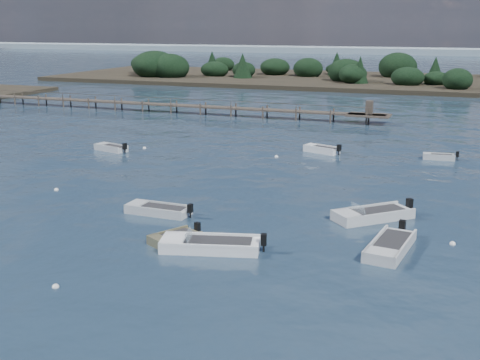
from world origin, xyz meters
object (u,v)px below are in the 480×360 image
at_px(dinghy_mid_white_b, 373,216).
at_px(dinghy_extra_a, 175,240).
at_px(dinghy_mid_grey, 158,211).
at_px(jetty, 174,105).
at_px(tender_far_grey_b, 439,158).
at_px(tender_far_grey, 111,149).
at_px(tender_far_white, 322,151).
at_px(dinghy_extra_b, 390,248).
at_px(dinghy_mid_white_a, 210,247).

distance_m(dinghy_mid_white_b, dinghy_extra_a, 12.13).
relative_size(dinghy_mid_grey, jetty, 0.07).
bearing_deg(tender_far_grey_b, tender_far_grey, -166.24).
relative_size(dinghy_mid_grey, tender_far_white, 1.19).
height_order(dinghy_mid_grey, dinghy_mid_white_b, dinghy_mid_white_b).
bearing_deg(tender_far_grey, dinghy_mid_white_b, -24.46).
distance_m(tender_far_grey, dinghy_extra_a, 25.64).
height_order(dinghy_mid_grey, tender_far_grey_b, dinghy_mid_grey).
bearing_deg(dinghy_mid_grey, tender_far_grey, 130.79).
height_order(dinghy_mid_grey, tender_far_white, tender_far_white).
xyz_separation_m(tender_far_white, dinghy_extra_b, (9.12, -22.94, -0.02)).
distance_m(dinghy_mid_grey, tender_far_white, 22.24).
bearing_deg(tender_far_grey_b, dinghy_extra_a, -114.35).
relative_size(tender_far_grey_b, dinghy_mid_white_a, 0.54).
height_order(tender_far_white, jetty, jetty).
height_order(dinghy_mid_white_b, dinghy_extra_b, dinghy_mid_white_b).
bearing_deg(jetty, dinghy_mid_white_a, -60.79).
bearing_deg(tender_far_grey_b, dinghy_mid_grey, -124.27).
distance_m(dinghy_mid_grey, dinghy_mid_white_b, 13.07).
distance_m(dinghy_mid_white_b, dinghy_mid_white_a, 10.80).
bearing_deg(dinghy_mid_grey, dinghy_mid_white_b, 16.29).
bearing_deg(dinghy_mid_white_a, tender_far_grey, 133.32).
relative_size(dinghy_mid_white_b, tender_far_grey, 1.30).
relative_size(dinghy_extra_b, dinghy_mid_white_a, 0.92).
relative_size(tender_far_grey_b, dinghy_mid_white_b, 0.63).
height_order(tender_far_grey_b, tender_far_grey, tender_far_grey).
distance_m(dinghy_mid_grey, tender_far_grey, 20.38).
bearing_deg(dinghy_extra_b, tender_far_grey_b, 87.42).
xyz_separation_m(dinghy_mid_grey, dinghy_mid_white_b, (12.54, 3.67, 0.02)).
distance_m(tender_far_grey_b, dinghy_extra_b, 23.75).
relative_size(tender_far_white, dinghy_mid_white_b, 0.77).
height_order(dinghy_extra_a, jetty, jetty).
xyz_separation_m(dinghy_mid_white_a, jetty, (-24.86, 44.46, 0.82)).
bearing_deg(tender_far_white, tender_far_grey_b, 4.44).
bearing_deg(dinghy_mid_white_a, tender_far_white, 90.83).
bearing_deg(tender_far_white, jetty, 143.19).
bearing_deg(jetty, dinghy_extra_b, -50.84).
relative_size(dinghy_extra_b, dinghy_extra_a, 1.70).
relative_size(tender_far_grey_b, tender_far_white, 0.82).
bearing_deg(tender_far_grey, tender_far_white, 18.65).
bearing_deg(dinghy_extra_b, tender_far_grey, 148.72).
xyz_separation_m(dinghy_extra_b, jetty, (-33.60, 41.26, 0.83)).
bearing_deg(tender_far_grey, jetty, 103.89).
relative_size(tender_far_white, dinghy_extra_b, 0.71).
xyz_separation_m(dinghy_mid_white_b, jetty, (-31.92, 36.29, 0.81)).
height_order(dinghy_mid_white_b, dinghy_extra_a, dinghy_mid_white_b).
height_order(tender_far_white, dinghy_mid_white_b, dinghy_mid_white_b).
bearing_deg(dinghy_mid_grey, dinghy_mid_white_a, -39.40).
bearing_deg(dinghy_extra_b, dinghy_mid_white_b, 108.64).
distance_m(dinghy_mid_grey, tender_far_grey_b, 27.15).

